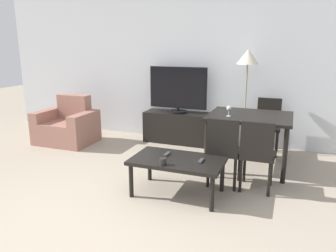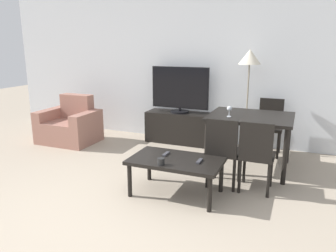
{
  "view_description": "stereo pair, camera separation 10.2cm",
  "coord_description": "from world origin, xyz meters",
  "px_view_note": "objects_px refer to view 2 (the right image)",
  "views": [
    {
      "loc": [
        1.74,
        -2.29,
        1.71
      ],
      "look_at": [
        0.24,
        1.63,
        0.65
      ],
      "focal_mm": 35.0,
      "sensor_mm": 36.0,
      "label": 1
    },
    {
      "loc": [
        1.83,
        -2.25,
        1.71
      ],
      "look_at": [
        0.24,
        1.63,
        0.65
      ],
      "focal_mm": 35.0,
      "sensor_mm": 36.0,
      "label": 2
    }
  ],
  "objects_px": {
    "coffee_table": "(176,163)",
    "dining_chair_near_right": "(256,153)",
    "dining_chair_near": "(223,149)",
    "dining_table": "(250,122)",
    "dining_chair_far": "(270,123)",
    "tv": "(180,90)",
    "floor_lamp": "(249,63)",
    "remote_primary": "(166,154)",
    "cup_white_near": "(161,161)",
    "wine_glass_left": "(229,109)",
    "tv_stand": "(180,127)",
    "armchair": "(70,126)",
    "remote_secondary": "(199,161)"
  },
  "relations": [
    {
      "from": "armchair",
      "to": "floor_lamp",
      "type": "bearing_deg",
      "value": 11.17
    },
    {
      "from": "dining_chair_near_right",
      "to": "floor_lamp",
      "type": "distance_m",
      "value": 1.77
    },
    {
      "from": "wine_glass_left",
      "to": "dining_chair_near_right",
      "type": "bearing_deg",
      "value": -51.68
    },
    {
      "from": "floor_lamp",
      "to": "tv",
      "type": "bearing_deg",
      "value": 174.74
    },
    {
      "from": "wine_glass_left",
      "to": "tv_stand",
      "type": "bearing_deg",
      "value": 137.0
    },
    {
      "from": "tv",
      "to": "remote_primary",
      "type": "distance_m",
      "value": 2.01
    },
    {
      "from": "coffee_table",
      "to": "remote_primary",
      "type": "xyz_separation_m",
      "value": [
        -0.16,
        0.09,
        0.06
      ]
    },
    {
      "from": "dining_chair_near",
      "to": "dining_chair_far",
      "type": "relative_size",
      "value": 1.0
    },
    {
      "from": "remote_secondary",
      "to": "dining_table",
      "type": "bearing_deg",
      "value": 72.42
    },
    {
      "from": "tv",
      "to": "dining_chair_near",
      "type": "distance_m",
      "value": 1.98
    },
    {
      "from": "armchair",
      "to": "tv",
      "type": "bearing_deg",
      "value": 20.92
    },
    {
      "from": "remote_secondary",
      "to": "cup_white_near",
      "type": "distance_m",
      "value": 0.44
    },
    {
      "from": "dining_chair_far",
      "to": "wine_glass_left",
      "type": "height_order",
      "value": "wine_glass_left"
    },
    {
      "from": "armchair",
      "to": "wine_glass_left",
      "type": "xyz_separation_m",
      "value": [
        2.89,
        -0.3,
        0.58
      ]
    },
    {
      "from": "remote_primary",
      "to": "cup_white_near",
      "type": "bearing_deg",
      "value": -76.68
    },
    {
      "from": "armchair",
      "to": "dining_chair_far",
      "type": "distance_m",
      "value": 3.42
    },
    {
      "from": "dining_chair_near_right",
      "to": "cup_white_near",
      "type": "height_order",
      "value": "dining_chair_near_right"
    },
    {
      "from": "dining_chair_far",
      "to": "cup_white_near",
      "type": "distance_m",
      "value": 2.36
    },
    {
      "from": "coffee_table",
      "to": "remote_secondary",
      "type": "relative_size",
      "value": 6.99
    },
    {
      "from": "coffee_table",
      "to": "armchair",
      "type": "bearing_deg",
      "value": 153.2
    },
    {
      "from": "dining_table",
      "to": "wine_glass_left",
      "type": "bearing_deg",
      "value": -142.46
    },
    {
      "from": "tv",
      "to": "remote_secondary",
      "type": "xyz_separation_m",
      "value": [
        0.96,
        -1.96,
        -0.49
      ]
    },
    {
      "from": "armchair",
      "to": "dining_chair_near",
      "type": "relative_size",
      "value": 1.11
    },
    {
      "from": "armchair",
      "to": "remote_secondary",
      "type": "bearing_deg",
      "value": -24.39
    },
    {
      "from": "wine_glass_left",
      "to": "dining_chair_far",
      "type": "bearing_deg",
      "value": 64.96
    },
    {
      "from": "dining_table",
      "to": "cup_white_near",
      "type": "distance_m",
      "value": 1.59
    },
    {
      "from": "dining_chair_near_right",
      "to": "cup_white_near",
      "type": "relative_size",
      "value": 11.19
    },
    {
      "from": "coffee_table",
      "to": "dining_chair_near",
      "type": "xyz_separation_m",
      "value": [
        0.45,
        0.4,
        0.1
      ]
    },
    {
      "from": "dining_table",
      "to": "remote_primary",
      "type": "distance_m",
      "value": 1.37
    },
    {
      "from": "remote_primary",
      "to": "tv_stand",
      "type": "bearing_deg",
      "value": 105.51
    },
    {
      "from": "dining_table",
      "to": "dining_chair_near_right",
      "type": "distance_m",
      "value": 0.81
    },
    {
      "from": "tv",
      "to": "coffee_table",
      "type": "distance_m",
      "value": 2.15
    },
    {
      "from": "dining_chair_near_right",
      "to": "dining_chair_near",
      "type": "bearing_deg",
      "value": 180.0
    },
    {
      "from": "coffee_table",
      "to": "dining_chair_near_right",
      "type": "height_order",
      "value": "dining_chair_near_right"
    },
    {
      "from": "dining_chair_far",
      "to": "remote_primary",
      "type": "bearing_deg",
      "value": -118.36
    },
    {
      "from": "remote_primary",
      "to": "cup_white_near",
      "type": "relative_size",
      "value": 1.93
    },
    {
      "from": "dining_table",
      "to": "dining_chair_near_right",
      "type": "relative_size",
      "value": 1.28
    },
    {
      "from": "coffee_table",
      "to": "dining_table",
      "type": "relative_size",
      "value": 0.94
    },
    {
      "from": "dining_table",
      "to": "dining_chair_near",
      "type": "relative_size",
      "value": 1.28
    },
    {
      "from": "tv_stand",
      "to": "cup_white_near",
      "type": "height_order",
      "value": "tv_stand"
    },
    {
      "from": "tv",
      "to": "coffee_table",
      "type": "bearing_deg",
      "value": -70.75
    },
    {
      "from": "dining_table",
      "to": "wine_glass_left",
      "type": "relative_size",
      "value": 7.63
    },
    {
      "from": "dining_chair_near",
      "to": "dining_chair_near_right",
      "type": "distance_m",
      "value": 0.39
    },
    {
      "from": "dining_chair_near_right",
      "to": "tv",
      "type": "bearing_deg",
      "value": 134.16
    },
    {
      "from": "coffee_table",
      "to": "remote_primary",
      "type": "height_order",
      "value": "remote_primary"
    },
    {
      "from": "tv",
      "to": "remote_primary",
      "type": "xyz_separation_m",
      "value": [
        0.52,
        -1.88,
        -0.49
      ]
    },
    {
      "from": "coffee_table",
      "to": "tv",
      "type": "bearing_deg",
      "value": 109.25
    },
    {
      "from": "dining_table",
      "to": "wine_glass_left",
      "type": "distance_m",
      "value": 0.38
    },
    {
      "from": "dining_chair_near",
      "to": "cup_white_near",
      "type": "xyz_separation_m",
      "value": [
        -0.53,
        -0.63,
        -0.02
      ]
    },
    {
      "from": "dining_chair_far",
      "to": "tv",
      "type": "bearing_deg",
      "value": 179.01
    }
  ]
}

